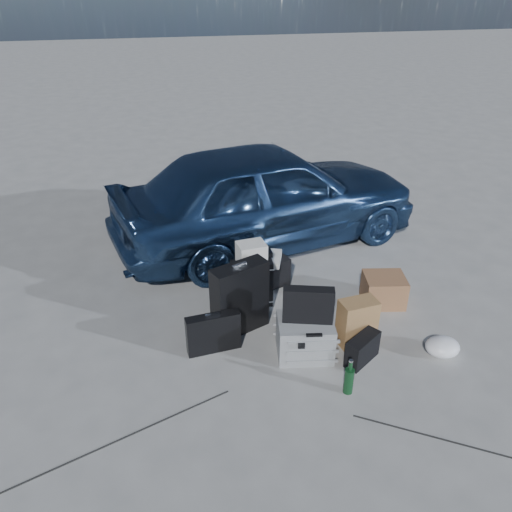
{
  "coord_description": "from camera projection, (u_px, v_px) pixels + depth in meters",
  "views": [
    {
      "loc": [
        -1.22,
        -3.29,
        3.01
      ],
      "look_at": [
        -0.14,
        0.85,
        0.65
      ],
      "focal_mm": 35.0,
      "sensor_mm": 36.0,
      "label": 1
    }
  ],
  "objects": [
    {
      "name": "suitcase_right",
      "position": [
        252.0,
        284.0,
        5.18
      ],
      "size": [
        0.44,
        0.2,
        0.51
      ],
      "primitive_type": "cube",
      "rotation": [
        0.0,
        0.0,
        -0.12
      ],
      "color": "black",
      "rests_on": "ground"
    },
    {
      "name": "cardboard_box",
      "position": [
        384.0,
        290.0,
        5.26
      ],
      "size": [
        0.49,
        0.45,
        0.31
      ],
      "primitive_type": "cube",
      "rotation": [
        0.0,
        0.0,
        -0.23
      ],
      "color": "#996243",
      "rests_on": "ground"
    },
    {
      "name": "car",
      "position": [
        267.0,
        195.0,
        6.26
      ],
      "size": [
        4.11,
        2.28,
        1.32
      ],
      "primitive_type": "imported",
      "rotation": [
        0.0,
        0.0,
        1.76
      ],
      "color": "#305080",
      "rests_on": "ground"
    },
    {
      "name": "briefcase",
      "position": [
        213.0,
        333.0,
        4.55
      ],
      "size": [
        0.5,
        0.14,
        0.39
      ],
      "primitive_type": "cube",
      "rotation": [
        0.0,
        0.0,
        0.07
      ],
      "color": "black",
      "rests_on": "ground"
    },
    {
      "name": "duffel_bag",
      "position": [
        260.0,
        274.0,
        5.52
      ],
      "size": [
        0.7,
        0.44,
        0.33
      ],
      "primitive_type": "cube",
      "rotation": [
        0.0,
        0.0,
        0.27
      ],
      "color": "black",
      "rests_on": "ground"
    },
    {
      "name": "white_carton",
      "position": [
        251.0,
        253.0,
        4.99
      ],
      "size": [
        0.29,
        0.24,
        0.22
      ],
      "primitive_type": "cube",
      "rotation": [
        0.0,
        0.0,
        0.08
      ],
      "color": "silver",
      "rests_on": "suitcase_right"
    },
    {
      "name": "kraft_bag",
      "position": [
        357.0,
        322.0,
        4.64
      ],
      "size": [
        0.36,
        0.23,
        0.46
      ],
      "primitive_type": "cube",
      "rotation": [
        0.0,
        0.0,
        0.08
      ],
      "color": "#A67A48",
      "rests_on": "ground"
    },
    {
      "name": "laptop_bag",
      "position": [
        308.0,
        305.0,
        4.36
      ],
      "size": [
        0.46,
        0.25,
        0.33
      ],
      "primitive_type": "cube",
      "rotation": [
        0.0,
        0.0,
        -0.33
      ],
      "color": "black",
      "rests_on": "pelican_case"
    },
    {
      "name": "messenger_bag",
      "position": [
        362.0,
        349.0,
        4.45
      ],
      "size": [
        0.39,
        0.31,
        0.26
      ],
      "primitive_type": "cube",
      "rotation": [
        0.0,
        0.0,
        0.56
      ],
      "color": "black",
      "rests_on": "ground"
    },
    {
      "name": "green_bottle",
      "position": [
        349.0,
        377.0,
        4.09
      ],
      "size": [
        0.1,
        0.1,
        0.32
      ],
      "primitive_type": "cylinder",
      "rotation": [
        0.0,
        0.0,
        -0.32
      ],
      "color": "#0E3418",
      "rests_on": "ground"
    },
    {
      "name": "flat_box_white",
      "position": [
        261.0,
        258.0,
        5.44
      ],
      "size": [
        0.53,
        0.47,
        0.08
      ],
      "primitive_type": "cube",
      "rotation": [
        0.0,
        0.0,
        -0.39
      ],
      "color": "silver",
      "rests_on": "duffel_bag"
    },
    {
      "name": "suitcase_left",
      "position": [
        240.0,
        298.0,
        4.76
      ],
      "size": [
        0.59,
        0.38,
        0.72
      ],
      "primitive_type": "cube",
      "rotation": [
        0.0,
        0.0,
        0.36
      ],
      "color": "black",
      "rests_on": "ground"
    },
    {
      "name": "ground",
      "position": [
        294.0,
        360.0,
        4.51
      ],
      "size": [
        60.0,
        60.0,
        0.0
      ],
      "primitive_type": "plane",
      "color": "#A4A4A0",
      "rests_on": "ground"
    },
    {
      "name": "flat_box_black",
      "position": [
        259.0,
        253.0,
        5.41
      ],
      "size": [
        0.26,
        0.19,
        0.05
      ],
      "primitive_type": "cube",
      "rotation": [
        0.0,
        0.0,
        -0.05
      ],
      "color": "black",
      "rests_on": "flat_box_white"
    },
    {
      "name": "pelican_case",
      "position": [
        305.0,
        337.0,
        4.52
      ],
      "size": [
        0.57,
        0.5,
        0.36
      ],
      "primitive_type": "cube",
      "rotation": [
        0.0,
        0.0,
        -0.21
      ],
      "color": "gray",
      "rests_on": "ground"
    },
    {
      "name": "plastic_bag",
      "position": [
        442.0,
        347.0,
        4.55
      ],
      "size": [
        0.34,
        0.3,
        0.17
      ],
      "primitive_type": "ellipsoid",
      "rotation": [
        0.0,
        0.0,
        -0.12
      ],
      "color": "white",
      "rests_on": "ground"
    }
  ]
}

